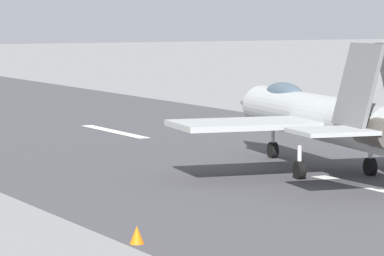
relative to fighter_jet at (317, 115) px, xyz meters
The scene contains 3 objects.
fighter_jet is the anchor object (origin of this frame).
crew_person 18.02m from the fighter_jet, 33.90° to the right, with size 0.70×0.36×1.57m.
marker_cone_near 17.12m from the fighter_jet, 127.71° to the left, with size 0.44×0.44×0.55m, color orange.
Camera 1 is at (-34.76, 27.13, 6.79)m, focal length 108.63 mm.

